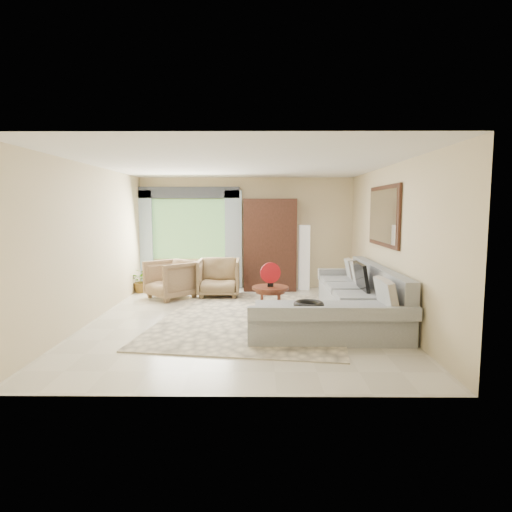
{
  "coord_description": "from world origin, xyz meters",
  "views": [
    {
      "loc": [
        0.31,
        -7.11,
        1.88
      ],
      "look_at": [
        0.25,
        0.35,
        1.05
      ],
      "focal_mm": 30.0,
      "sensor_mm": 36.0,
      "label": 1
    }
  ],
  "objects_px": {
    "armchair_left": "(171,279)",
    "armoire": "(270,245)",
    "coffee_table": "(270,304)",
    "potted_plant": "(142,281)",
    "armchair_right": "(219,277)",
    "floor_lamp": "(304,257)",
    "sectional_sofa": "(349,306)",
    "tv_screen": "(361,277)"
  },
  "relations": [
    {
      "from": "sectional_sofa",
      "to": "armchair_right",
      "type": "height_order",
      "value": "sectional_sofa"
    },
    {
      "from": "armoire",
      "to": "floor_lamp",
      "type": "xyz_separation_m",
      "value": [
        0.8,
        0.06,
        -0.3
      ]
    },
    {
      "from": "coffee_table",
      "to": "armchair_left",
      "type": "height_order",
      "value": "armchair_left"
    },
    {
      "from": "armchair_left",
      "to": "potted_plant",
      "type": "height_order",
      "value": "armchair_left"
    },
    {
      "from": "armchair_right",
      "to": "armoire",
      "type": "relative_size",
      "value": 0.43
    },
    {
      "from": "potted_plant",
      "to": "armoire",
      "type": "distance_m",
      "value": 3.01
    },
    {
      "from": "armchair_left",
      "to": "armchair_right",
      "type": "bearing_deg",
      "value": 59.22
    },
    {
      "from": "tv_screen",
      "to": "armchair_left",
      "type": "height_order",
      "value": "tv_screen"
    },
    {
      "from": "potted_plant",
      "to": "floor_lamp",
      "type": "xyz_separation_m",
      "value": [
        3.69,
        0.43,
        0.48
      ]
    },
    {
      "from": "armchair_left",
      "to": "armchair_right",
      "type": "relative_size",
      "value": 0.99
    },
    {
      "from": "armchair_left",
      "to": "armoire",
      "type": "xyz_separation_m",
      "value": [
        2.1,
        1.0,
        0.65
      ]
    },
    {
      "from": "potted_plant",
      "to": "armchair_right",
      "type": "bearing_deg",
      "value": -12.61
    },
    {
      "from": "potted_plant",
      "to": "armchair_left",
      "type": "bearing_deg",
      "value": -38.3
    },
    {
      "from": "potted_plant",
      "to": "coffee_table",
      "type": "bearing_deg",
      "value": -41.83
    },
    {
      "from": "armchair_left",
      "to": "armchair_right",
      "type": "height_order",
      "value": "armchair_right"
    },
    {
      "from": "armchair_left",
      "to": "floor_lamp",
      "type": "relative_size",
      "value": 0.59
    },
    {
      "from": "armchair_right",
      "to": "floor_lamp",
      "type": "height_order",
      "value": "floor_lamp"
    },
    {
      "from": "floor_lamp",
      "to": "armchair_left",
      "type": "bearing_deg",
      "value": -159.94
    },
    {
      "from": "armchair_right",
      "to": "potted_plant",
      "type": "xyz_separation_m",
      "value": [
        -1.78,
        0.4,
        -0.14
      ]
    },
    {
      "from": "armchair_left",
      "to": "armoire",
      "type": "relative_size",
      "value": 0.42
    },
    {
      "from": "tv_screen",
      "to": "coffee_table",
      "type": "xyz_separation_m",
      "value": [
        -1.56,
        -0.29,
        -0.4
      ]
    },
    {
      "from": "armchair_left",
      "to": "potted_plant",
      "type": "bearing_deg",
      "value": -172.04
    },
    {
      "from": "armchair_left",
      "to": "potted_plant",
      "type": "distance_m",
      "value": 1.02
    },
    {
      "from": "coffee_table",
      "to": "potted_plant",
      "type": "relative_size",
      "value": 1.11
    },
    {
      "from": "sectional_sofa",
      "to": "floor_lamp",
      "type": "height_order",
      "value": "floor_lamp"
    },
    {
      "from": "coffee_table",
      "to": "potted_plant",
      "type": "xyz_separation_m",
      "value": [
        -2.83,
        2.53,
        -0.05
      ]
    },
    {
      "from": "sectional_sofa",
      "to": "armchair_left",
      "type": "xyz_separation_m",
      "value": [
        -3.33,
        1.9,
        0.12
      ]
    },
    {
      "from": "tv_screen",
      "to": "floor_lamp",
      "type": "relative_size",
      "value": 0.49
    },
    {
      "from": "sectional_sofa",
      "to": "coffee_table",
      "type": "xyz_separation_m",
      "value": [
        -1.29,
        -0.01,
        0.03
      ]
    },
    {
      "from": "sectional_sofa",
      "to": "coffee_table",
      "type": "distance_m",
      "value": 1.29
    },
    {
      "from": "armchair_right",
      "to": "sectional_sofa",
      "type": "bearing_deg",
      "value": -43.87
    },
    {
      "from": "armoire",
      "to": "sectional_sofa",
      "type": "bearing_deg",
      "value": -66.94
    },
    {
      "from": "armchair_right",
      "to": "armoire",
      "type": "height_order",
      "value": "armoire"
    },
    {
      "from": "tv_screen",
      "to": "armchair_right",
      "type": "bearing_deg",
      "value": 144.82
    },
    {
      "from": "tv_screen",
      "to": "armoire",
      "type": "relative_size",
      "value": 0.35
    },
    {
      "from": "sectional_sofa",
      "to": "armchair_right",
      "type": "xyz_separation_m",
      "value": [
        -2.34,
        2.13,
        0.12
      ]
    },
    {
      "from": "sectional_sofa",
      "to": "floor_lamp",
      "type": "distance_m",
      "value": 3.03
    },
    {
      "from": "sectional_sofa",
      "to": "armoire",
      "type": "bearing_deg",
      "value": 113.06
    },
    {
      "from": "armchair_left",
      "to": "armoire",
      "type": "bearing_deg",
      "value": 71.71
    },
    {
      "from": "armoire",
      "to": "floor_lamp",
      "type": "relative_size",
      "value": 1.4
    },
    {
      "from": "potted_plant",
      "to": "floor_lamp",
      "type": "distance_m",
      "value": 3.74
    },
    {
      "from": "sectional_sofa",
      "to": "armchair_right",
      "type": "relative_size",
      "value": 3.86
    }
  ]
}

